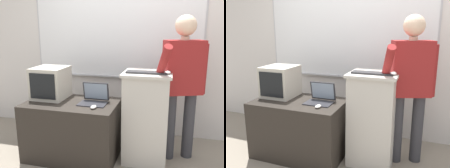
{
  "view_description": "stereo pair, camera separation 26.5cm",
  "coord_description": "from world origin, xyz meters",
  "views": [
    {
      "loc": [
        0.55,
        -2.1,
        1.54
      ],
      "look_at": [
        -0.09,
        0.4,
        0.92
      ],
      "focal_mm": 38.0,
      "sensor_mm": 36.0,
      "label": 1
    },
    {
      "loc": [
        0.8,
        -2.02,
        1.54
      ],
      "look_at": [
        -0.09,
        0.4,
        0.92
      ],
      "focal_mm": 38.0,
      "sensor_mm": 36.0,
      "label": 2
    }
  ],
  "objects": [
    {
      "name": "wireless_keyboard",
      "position": [
        0.29,
        0.42,
        1.07
      ],
      "size": [
        0.44,
        0.13,
        0.02
      ],
      "color": "#2D2D30",
      "rests_on": "lectern_podium"
    },
    {
      "name": "crt_monitor",
      "position": [
        -0.87,
        0.44,
        0.88
      ],
      "size": [
        0.39,
        0.4,
        0.38
      ],
      "color": "#BCB7A8",
      "rests_on": "side_desk"
    },
    {
      "name": "laptop",
      "position": [
        -0.3,
        0.39,
        0.76
      ],
      "size": [
        0.31,
        0.26,
        0.23
      ],
      "color": "#28282D",
      "rests_on": "side_desk"
    },
    {
      "name": "side_desk",
      "position": [
        -0.56,
        0.33,
        0.34
      ],
      "size": [
        1.07,
        0.64,
        0.69
      ],
      "color": "#28231E",
      "rests_on": "ground_plane"
    },
    {
      "name": "computer_mouse_by_laptop",
      "position": [
        -0.24,
        0.18,
        0.71
      ],
      "size": [
        0.06,
        0.1,
        0.03
      ],
      "color": "silver",
      "rests_on": "side_desk"
    },
    {
      "name": "lectern_podium",
      "position": [
        0.29,
        0.48,
        0.53
      ],
      "size": [
        0.53,
        0.49,
        1.06
      ],
      "color": "#BCB7AD",
      "rests_on": "ground_plane"
    },
    {
      "name": "back_wall",
      "position": [
        -0.01,
        1.27,
        1.46
      ],
      "size": [
        6.4,
        0.17,
        2.93
      ],
      "color": "silver",
      "rests_on": "ground_plane"
    },
    {
      "name": "person_presenter",
      "position": [
        0.67,
        0.62,
        0.97
      ],
      "size": [
        0.6,
        0.64,
        1.67
      ],
      "rotation": [
        0.0,
        0.0,
        0.35
      ],
      "color": "#333338",
      "rests_on": "ground_plane"
    },
    {
      "name": "computer_mouse_by_keyboard",
      "position": [
        0.51,
        0.43,
        1.07
      ],
      "size": [
        0.06,
        0.1,
        0.03
      ],
      "color": "silver",
      "rests_on": "lectern_podium"
    }
  ]
}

